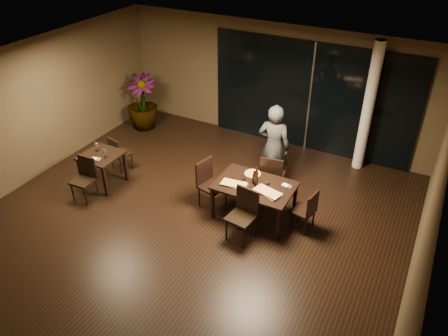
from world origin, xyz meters
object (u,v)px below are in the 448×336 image
main_table (255,188)px  side_table (102,160)px  chair_side_far (118,152)px  diner (274,147)px  chair_main_left (209,181)px  bottle_b (255,180)px  chair_side_near (85,176)px  bottle_c (256,174)px  potted_plant (142,102)px  bottle_a (254,177)px  chair_main_far (272,175)px  chair_main_right (307,209)px  chair_main_near (244,212)px

main_table → side_table: 3.44m
chair_side_far → diner: (3.36, 1.08, 0.48)m
chair_main_left → bottle_b: (0.99, 0.06, 0.31)m
chair_side_near → bottle_c: bearing=16.9°
chair_side_far → bottle_b: size_ratio=3.37×
potted_plant → bottle_a: 4.76m
chair_main_far → chair_main_right: chair_main_far is taller
chair_main_right → chair_side_far: (-4.51, 0.03, -0.01)m
main_table → potted_plant: 4.81m
chair_side_near → bottle_c: size_ratio=2.84×
chair_main_near → chair_side_far: bearing=175.3°
potted_plant → bottle_a: potted_plant is taller
side_table → potted_plant: bearing=108.7°
main_table → diner: (-0.11, 1.18, 0.28)m
chair_main_near → diner: 1.87m
chair_main_left → chair_main_right: chair_main_left is taller
chair_main_near → bottle_a: (-0.12, 0.67, 0.33)m
chair_main_near → chair_main_right: (0.97, 0.72, -0.08)m
bottle_b → bottle_a: bearing=141.1°
chair_main_left → side_table: bearing=112.8°
diner → chair_main_far: bearing=105.7°
diner → bottle_b: diner is taller
side_table → diner: 3.71m
chair_main_right → bottle_a: 1.16m
side_table → main_table: bearing=8.4°
diner → potted_plant: size_ratio=1.30×
side_table → chair_main_left: 2.46m
chair_side_far → bottle_a: bearing=-166.8°
chair_main_near → chair_main_left: (-1.05, 0.56, 0.00)m
chair_side_far → bottle_b: bottle_b is taller
side_table → bottle_b: size_ratio=3.16×
chair_side_far → bottle_c: (3.44, 0.01, 0.44)m
chair_main_right → bottle_c: 1.15m
potted_plant → bottle_c: potted_plant is taller
bottle_a → potted_plant: bearing=153.5°
bottle_b → bottle_c: 0.13m
chair_main_right → chair_side_near: chair_side_near is taller
bottle_b → chair_side_far: bearing=178.1°
chair_main_right → bottle_c: (-1.07, 0.03, 0.43)m
chair_main_near → side_table: bearing=-175.1°
diner → bottle_c: (0.09, -1.07, -0.05)m
main_table → bottle_b: bottle_b is taller
side_table → bottle_b: bottle_b is taller
main_table → chair_main_right: chair_main_right is taller
side_table → chair_main_right: (4.44, 0.58, -0.14)m
chair_main_right → bottle_b: (-1.03, -0.09, 0.39)m
chair_main_far → chair_main_near: 1.38m
main_table → chair_side_near: (-3.39, -1.05, -0.16)m
diner → bottle_a: 1.15m
chair_side_far → bottle_c: bearing=-165.5°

